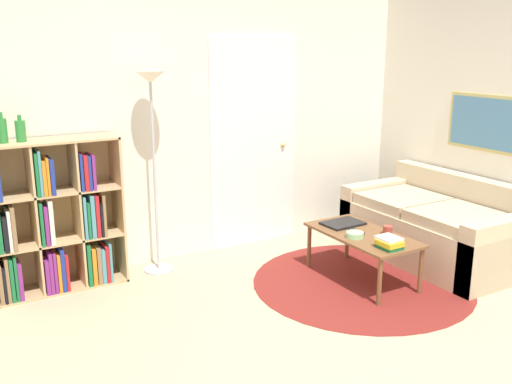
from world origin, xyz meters
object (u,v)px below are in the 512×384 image
(bookshelf, at_px, (52,223))
(floor_lamp, at_px, (152,112))
(laptop, at_px, (343,223))
(bowl, at_px, (355,235))
(bottle_right, at_px, (21,131))
(cup, at_px, (388,230))
(bottle_middle, at_px, (2,130))
(coffee_table, at_px, (363,238))
(couch, at_px, (437,228))

(bookshelf, distance_m, floor_lamp, 1.21)
(laptop, height_order, bowl, bowl)
(bookshelf, distance_m, bottle_right, 0.78)
(bowl, bearing_deg, cup, -13.62)
(bookshelf, height_order, bottle_right, bottle_right)
(floor_lamp, height_order, bottle_middle, floor_lamp)
(bookshelf, bearing_deg, floor_lamp, -3.52)
(coffee_table, relative_size, bottle_middle, 4.32)
(coffee_table, distance_m, bottle_middle, 2.97)
(bottle_middle, bearing_deg, coffee_table, -23.84)
(bookshelf, distance_m, laptop, 2.44)
(cup, bearing_deg, bookshelf, 153.02)
(coffee_table, bearing_deg, bottle_right, 155.21)
(couch, distance_m, bottle_right, 3.71)
(cup, distance_m, bottle_middle, 3.13)
(laptop, xyz_separation_m, bottle_right, (-2.45, 0.85, 0.90))
(couch, bearing_deg, bottle_right, 162.34)
(bookshelf, xyz_separation_m, bowl, (2.15, -1.17, -0.13))
(coffee_table, bearing_deg, cup, -36.42)
(couch, relative_size, cup, 20.38)
(bookshelf, bearing_deg, bowl, -28.60)
(bookshelf, bearing_deg, coffee_table, -26.23)
(laptop, height_order, cup, cup)
(bookshelf, height_order, coffee_table, bookshelf)
(floor_lamp, bearing_deg, couch, -23.32)
(coffee_table, distance_m, bottle_right, 2.85)
(bookshelf, distance_m, bottle_middle, 0.82)
(bookshelf, height_order, bottle_middle, bottle_middle)
(coffee_table, bearing_deg, floor_lamp, 143.00)
(couch, xyz_separation_m, bowl, (-1.08, -0.10, 0.15))
(couch, relative_size, bottle_middle, 7.05)
(bottle_middle, distance_m, bottle_right, 0.13)
(cup, bearing_deg, laptop, 110.98)
(bowl, xyz_separation_m, cup, (0.29, -0.07, 0.01))
(couch, bearing_deg, bookshelf, 161.59)
(bottle_right, bearing_deg, bottle_middle, 176.95)
(laptop, bearing_deg, bottle_middle, 161.63)
(bookshelf, xyz_separation_m, floor_lamp, (0.86, -0.05, 0.85))
(laptop, distance_m, bottle_right, 2.75)
(bottle_middle, bearing_deg, floor_lamp, -3.24)
(bottle_middle, bearing_deg, cup, -24.68)
(coffee_table, bearing_deg, bowl, -159.32)
(floor_lamp, bearing_deg, laptop, -28.96)
(laptop, relative_size, bottle_right, 1.77)
(coffee_table, height_order, laptop, laptop)
(bookshelf, height_order, cup, bookshelf)
(bowl, xyz_separation_m, bottle_right, (-2.31, 1.18, 0.88))
(couch, height_order, coffee_table, couch)
(cup, bearing_deg, coffee_table, 143.58)
(bookshelf, distance_m, coffee_table, 2.55)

